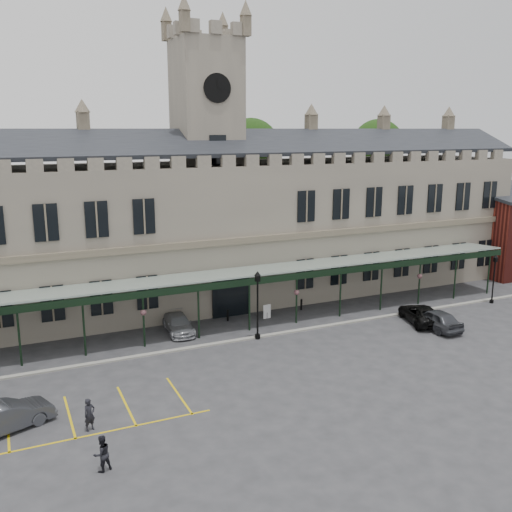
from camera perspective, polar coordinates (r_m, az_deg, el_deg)
name	(u,v)px	position (r m, az deg, el deg)	size (l,w,h in m)	color
ground	(294,365)	(37.42, 3.85, -10.86)	(140.00, 140.00, 0.00)	#2F3032
station_building	(209,228)	(49.63, -4.72, 2.81)	(60.00, 10.36, 17.30)	#6E675C
clock_tower	(207,150)	(49.02, -4.89, 10.49)	(5.60, 5.60, 24.80)	#6E675C
canopy	(248,299)	(42.90, -0.81, -4.30)	(50.00, 4.10, 4.30)	#8C9E93
kerb	(259,337)	(41.96, 0.28, -8.08)	(60.00, 0.40, 0.12)	gray
parking_markings	(71,421)	(32.41, -18.04, -15.40)	(16.00, 6.00, 0.01)	gold
tree_behind_mid	(251,149)	(60.35, -0.51, 10.65)	(6.00, 6.00, 16.00)	#332314
tree_behind_right	(378,147)	(68.39, 12.07, 10.61)	(6.00, 6.00, 16.00)	#332314
lamp_post_mid	(258,299)	(40.79, 0.16, -4.32)	(0.48, 0.48, 5.07)	black
lamp_post_right	(494,274)	(53.41, 22.71, -1.71)	(0.41, 0.41, 4.35)	black
traffic_cone	(436,318)	(47.21, 17.51, -5.95)	(0.42, 0.42, 0.67)	#F75007
sign_board	(267,312)	(45.87, 1.10, -5.59)	(0.67, 0.10, 1.14)	black
bollard_left	(228,315)	(45.36, -2.84, -5.94)	(0.16, 0.16, 0.93)	black
bollard_right	(301,305)	(48.12, 4.56, -4.86)	(0.17, 0.17, 0.94)	black
car_left_b	(7,416)	(32.27, -23.68, -14.48)	(1.61, 4.62, 1.52)	#37393E
car_taxi	(178,324)	(43.25, -7.77, -6.73)	(1.82, 4.48, 1.30)	#9B9EA3
car_van	(421,314)	(46.71, 16.20, -5.59)	(2.31, 5.02, 1.39)	black
car_right_a	(435,319)	(45.56, 17.50, -6.03)	(1.84, 4.58, 1.56)	#37393E
person_a	(89,415)	(30.86, -16.32, -14.98)	(0.62, 0.41, 1.71)	black
person_b	(102,454)	(27.53, -15.16, -18.53)	(0.82, 0.64, 1.69)	black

